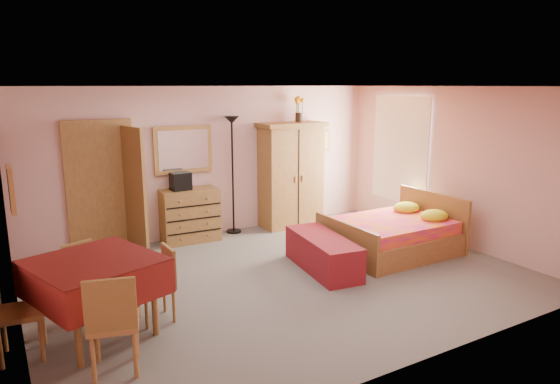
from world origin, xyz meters
TOP-DOWN VIEW (x-y plane):
  - floor at (0.00, 0.00)m, footprint 6.50×6.50m
  - ceiling at (0.00, 0.00)m, footprint 6.50×6.50m
  - wall_back at (0.00, 2.50)m, footprint 6.50×0.10m
  - wall_front at (0.00, -2.50)m, footprint 6.50×0.10m
  - wall_left at (-3.25, 0.00)m, footprint 0.10×5.00m
  - wall_right at (3.25, 0.00)m, footprint 0.10×5.00m
  - doorway at (-1.90, 2.47)m, footprint 1.06×0.12m
  - window at (3.21, 1.20)m, footprint 0.08×1.40m
  - picture_left at (-3.22, -0.60)m, footprint 0.04×0.32m
  - picture_back at (2.35, 2.47)m, footprint 0.30×0.04m
  - chest_of_drawers at (-0.53, 2.25)m, footprint 0.98×0.53m
  - wall_mirror at (-0.53, 2.46)m, footprint 1.01×0.06m
  - stereo at (-0.67, 2.27)m, footprint 0.33×0.25m
  - floor_lamp at (0.32, 2.35)m, footprint 0.29×0.29m
  - wardrobe at (1.46, 2.22)m, footprint 1.24×0.64m
  - sunflower_vase at (1.66, 2.28)m, footprint 0.19×0.19m
  - bed at (2.00, 0.07)m, footprint 1.90×1.50m
  - bench at (0.64, -0.00)m, footprint 0.75×1.54m
  - dining_table at (-2.55, -0.41)m, footprint 1.47×1.47m
  - chair_south at (-2.53, -1.17)m, footprint 0.55×0.55m
  - chair_north at (-2.52, 0.25)m, footprint 0.49×0.49m
  - chair_west at (-3.26, -0.47)m, footprint 0.49×0.49m
  - chair_east at (-1.91, -0.36)m, footprint 0.39×0.39m

SIDE VIEW (x-z plane):
  - floor at x=0.00m, z-range 0.00..0.00m
  - bench at x=0.64m, z-range 0.00..0.49m
  - chair_north at x=-2.52m, z-range 0.00..0.82m
  - chair_east at x=-1.91m, z-range 0.00..0.84m
  - dining_table at x=-2.55m, z-range 0.00..0.86m
  - bed at x=2.00m, z-range 0.00..0.88m
  - chest_of_drawers at x=-0.53m, z-range 0.00..0.90m
  - chair_west at x=-3.26m, z-range 0.00..0.96m
  - chair_south at x=-2.53m, z-range 0.00..0.98m
  - wardrobe at x=1.46m, z-range 0.00..1.95m
  - doorway at x=-1.90m, z-range -0.05..2.10m
  - floor_lamp at x=0.32m, z-range 0.00..2.09m
  - stereo at x=-0.67m, z-range 0.90..1.20m
  - wall_back at x=0.00m, z-range 0.00..2.60m
  - wall_front at x=0.00m, z-range 0.00..2.60m
  - wall_left at x=-3.25m, z-range 0.00..2.60m
  - wall_right at x=3.25m, z-range 0.00..2.60m
  - window at x=3.21m, z-range 0.48..2.42m
  - picture_back at x=2.35m, z-range 1.35..1.75m
  - wall_mirror at x=-0.53m, z-range 1.15..1.95m
  - picture_left at x=-3.22m, z-range 1.49..1.91m
  - sunflower_vase at x=1.66m, z-range 1.95..2.42m
  - ceiling at x=0.00m, z-range 2.60..2.60m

